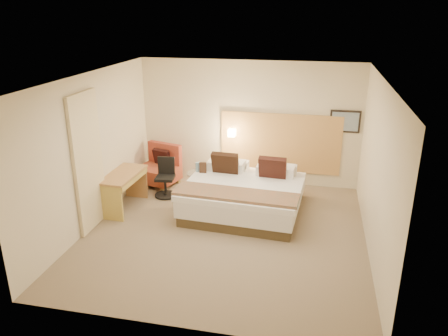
% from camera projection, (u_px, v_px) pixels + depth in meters
% --- Properties ---
extents(floor, '(4.80, 5.00, 0.02)m').
position_uv_depth(floor, '(225.00, 233.00, 7.69)').
color(floor, '#7A6852').
rests_on(floor, ground).
extents(ceiling, '(4.80, 5.00, 0.02)m').
position_uv_depth(ceiling, '(225.00, 77.00, 6.75)').
color(ceiling, white).
rests_on(ceiling, floor).
extents(wall_back, '(4.80, 0.02, 2.70)m').
position_uv_depth(wall_back, '(249.00, 123.00, 9.52)').
color(wall_back, beige).
rests_on(wall_back, floor).
extents(wall_front, '(4.80, 0.02, 2.70)m').
position_uv_depth(wall_front, '(179.00, 232.00, 4.92)').
color(wall_front, beige).
rests_on(wall_front, floor).
extents(wall_left, '(0.02, 5.00, 2.70)m').
position_uv_depth(wall_left, '(92.00, 151.00, 7.69)').
color(wall_left, beige).
rests_on(wall_left, floor).
extents(wall_right, '(0.02, 5.00, 2.70)m').
position_uv_depth(wall_right, '(377.00, 171.00, 6.75)').
color(wall_right, beige).
rests_on(wall_right, floor).
extents(headboard_panel, '(2.60, 0.04, 1.30)m').
position_uv_depth(headboard_panel, '(280.00, 143.00, 9.49)').
color(headboard_panel, tan).
rests_on(headboard_panel, wall_back).
extents(art_frame, '(0.62, 0.03, 0.47)m').
position_uv_depth(art_frame, '(345.00, 121.00, 9.05)').
color(art_frame, black).
rests_on(art_frame, wall_back).
extents(art_canvas, '(0.54, 0.01, 0.39)m').
position_uv_depth(art_canvas, '(345.00, 122.00, 9.03)').
color(art_canvas, gray).
rests_on(art_canvas, wall_back).
extents(lamp_arm, '(0.02, 0.12, 0.02)m').
position_uv_depth(lamp_arm, '(232.00, 132.00, 9.58)').
color(lamp_arm, white).
rests_on(lamp_arm, wall_back).
extents(lamp_shade, '(0.15, 0.15, 0.15)m').
position_uv_depth(lamp_shade, '(232.00, 133.00, 9.52)').
color(lamp_shade, '#FAE8C3').
rests_on(lamp_shade, wall_back).
extents(curtain, '(0.06, 0.90, 2.42)m').
position_uv_depth(curtain, '(88.00, 162.00, 7.50)').
color(curtain, beige).
rests_on(curtain, wall_left).
extents(bottle_a, '(0.07, 0.07, 0.21)m').
position_uv_depth(bottle_a, '(197.00, 167.00, 8.76)').
color(bottle_a, '#7AA4BC').
rests_on(bottle_a, side_table).
extents(bottle_b, '(0.07, 0.07, 0.21)m').
position_uv_depth(bottle_b, '(200.00, 167.00, 8.78)').
color(bottle_b, '#98C5EB').
rests_on(bottle_b, side_table).
extents(menu_folder, '(0.14, 0.07, 0.24)m').
position_uv_depth(menu_folder, '(203.00, 168.00, 8.71)').
color(menu_folder, '#392417').
rests_on(menu_folder, side_table).
extents(bed, '(2.29, 2.24, 1.06)m').
position_uv_depth(bed, '(245.00, 194.00, 8.41)').
color(bed, '#463823').
rests_on(bed, floor).
extents(lounge_chair, '(1.01, 0.93, 0.88)m').
position_uv_depth(lounge_chair, '(159.00, 169.00, 9.70)').
color(lounge_chair, tan).
rests_on(lounge_chair, floor).
extents(side_table, '(0.58, 0.58, 0.59)m').
position_uv_depth(side_table, '(200.00, 185.00, 8.87)').
color(side_table, silver).
rests_on(side_table, floor).
extents(desk, '(0.59, 1.19, 0.73)m').
position_uv_depth(desk, '(124.00, 181.00, 8.42)').
color(desk, '#A97942').
rests_on(desk, floor).
extents(desk_chair, '(0.51, 0.51, 0.81)m').
position_uv_depth(desk_chair, '(166.00, 181.00, 9.08)').
color(desk_chair, black).
rests_on(desk_chair, floor).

